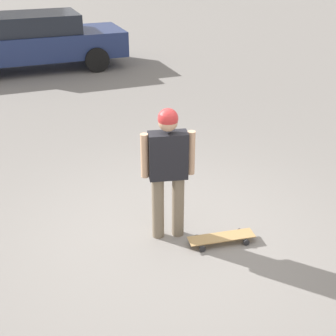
% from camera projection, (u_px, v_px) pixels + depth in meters
% --- Properties ---
extents(ground_plane, '(220.00, 220.00, 0.00)m').
position_uv_depth(ground_plane, '(168.00, 235.00, 5.66)').
color(ground_plane, gray).
extents(person, '(0.40, 0.53, 1.61)m').
position_uv_depth(person, '(168.00, 165.00, 5.24)').
color(person, '#7A6B56').
rests_on(person, ground_plane).
extents(skateboard, '(0.63, 0.74, 0.09)m').
position_uv_depth(skateboard, '(221.00, 238.00, 5.48)').
color(skateboard, tan).
rests_on(skateboard, ground_plane).
extents(car_parked_near, '(4.52, 4.54, 1.44)m').
position_uv_depth(car_parked_near, '(35.00, 41.00, 12.31)').
color(car_parked_near, navy).
rests_on(car_parked_near, ground_plane).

